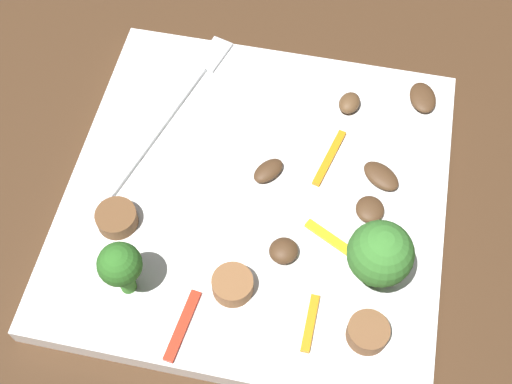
# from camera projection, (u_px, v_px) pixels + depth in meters

# --- Properties ---
(ground_plane) EXTENTS (1.40, 1.40, 0.00)m
(ground_plane) POSITION_uv_depth(u_px,v_px,m) (256.00, 203.00, 0.52)
(ground_plane) COLOR #422B19
(plate) EXTENTS (0.28, 0.28, 0.02)m
(plate) POSITION_uv_depth(u_px,v_px,m) (256.00, 198.00, 0.51)
(plate) COLOR white
(plate) RESTS_ON ground_plane
(fork) EXTENTS (0.18, 0.06, 0.00)m
(fork) POSITION_uv_depth(u_px,v_px,m) (178.00, 103.00, 0.54)
(fork) COLOR silver
(fork) RESTS_ON plate
(broccoli_floret_0) EXTENTS (0.04, 0.04, 0.06)m
(broccoli_floret_0) POSITION_uv_depth(u_px,v_px,m) (380.00, 254.00, 0.43)
(broccoli_floret_0) COLOR #408630
(broccoli_floret_0) RESTS_ON plate
(broccoli_floret_1) EXTENTS (0.03, 0.03, 0.05)m
(broccoli_floret_1) POSITION_uv_depth(u_px,v_px,m) (120.00, 266.00, 0.44)
(broccoli_floret_1) COLOR #347525
(broccoli_floret_1) RESTS_ON plate
(sausage_slice_0) EXTENTS (0.03, 0.03, 0.01)m
(sausage_slice_0) POSITION_uv_depth(u_px,v_px,m) (237.00, 286.00, 0.46)
(sausage_slice_0) COLOR brown
(sausage_slice_0) RESTS_ON plate
(sausage_slice_1) EXTENTS (0.04, 0.04, 0.01)m
(sausage_slice_1) POSITION_uv_depth(u_px,v_px,m) (117.00, 218.00, 0.49)
(sausage_slice_1) COLOR brown
(sausage_slice_1) RESTS_ON plate
(sausage_slice_2) EXTENTS (0.04, 0.04, 0.01)m
(sausage_slice_2) POSITION_uv_depth(u_px,v_px,m) (368.00, 332.00, 0.44)
(sausage_slice_2) COLOR brown
(sausage_slice_2) RESTS_ON plate
(mushroom_0) EXTENTS (0.02, 0.02, 0.01)m
(mushroom_0) POSITION_uv_depth(u_px,v_px,m) (349.00, 103.00, 0.54)
(mushroom_0) COLOR brown
(mushroom_0) RESTS_ON plate
(mushroom_1) EXTENTS (0.03, 0.03, 0.01)m
(mushroom_1) POSITION_uv_depth(u_px,v_px,m) (268.00, 171.00, 0.51)
(mushroom_1) COLOR #4C331E
(mushroom_1) RESTS_ON plate
(mushroom_2) EXTENTS (0.03, 0.03, 0.01)m
(mushroom_2) POSITION_uv_depth(u_px,v_px,m) (423.00, 98.00, 0.54)
(mushroom_2) COLOR #4C331E
(mushroom_2) RESTS_ON plate
(mushroom_3) EXTENTS (0.02, 0.02, 0.01)m
(mushroom_3) POSITION_uv_depth(u_px,v_px,m) (370.00, 210.00, 0.49)
(mushroom_3) COLOR #4C331E
(mushroom_3) RESTS_ON plate
(mushroom_4) EXTENTS (0.03, 0.04, 0.01)m
(mushroom_4) POSITION_uv_depth(u_px,v_px,m) (381.00, 176.00, 0.51)
(mushroom_4) COLOR #4C331E
(mushroom_4) RESTS_ON plate
(mushroom_5) EXTENTS (0.03, 0.03, 0.01)m
(mushroom_5) POSITION_uv_depth(u_px,v_px,m) (284.00, 251.00, 0.47)
(mushroom_5) COLOR #4C331E
(mushroom_5) RESTS_ON plate
(pepper_strip_0) EXTENTS (0.05, 0.01, 0.00)m
(pepper_strip_0) POSITION_uv_depth(u_px,v_px,m) (182.00, 326.00, 0.45)
(pepper_strip_0) COLOR red
(pepper_strip_0) RESTS_ON plate
(pepper_strip_1) EXTENTS (0.05, 0.02, 0.00)m
(pepper_strip_1) POSITION_uv_depth(u_px,v_px,m) (329.00, 158.00, 0.52)
(pepper_strip_1) COLOR orange
(pepper_strip_1) RESTS_ON plate
(pepper_strip_2) EXTENTS (0.02, 0.04, 0.00)m
(pepper_strip_2) POSITION_uv_depth(u_px,v_px,m) (328.00, 237.00, 0.48)
(pepper_strip_2) COLOR yellow
(pepper_strip_2) RESTS_ON plate
(pepper_strip_3) EXTENTS (0.04, 0.01, 0.00)m
(pepper_strip_3) POSITION_uv_depth(u_px,v_px,m) (310.00, 323.00, 0.45)
(pepper_strip_3) COLOR orange
(pepper_strip_3) RESTS_ON plate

